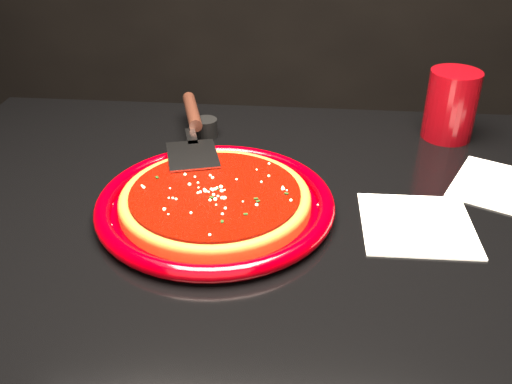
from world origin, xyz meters
TOP-DOWN VIEW (x-y plane):
  - table at (0.00, 0.00)m, footprint 1.20×0.80m
  - plate at (-0.06, -0.03)m, footprint 0.40×0.40m
  - pizza_crust at (-0.06, -0.03)m, footprint 0.32×0.32m
  - pizza_crust_rim at (-0.06, -0.03)m, footprint 0.32×0.32m
  - pizza_sauce at (-0.06, -0.03)m, footprint 0.28×0.28m
  - parmesan_dusting at (-0.06, -0.03)m, footprint 0.25×0.25m
  - basil_flecks at (-0.06, -0.03)m, footprint 0.23×0.23m
  - pizza_server at (-0.13, 0.17)m, footprint 0.20×0.37m
  - cup at (0.34, 0.28)m, footprint 0.12×0.12m
  - napkin_a at (0.24, -0.04)m, footprint 0.17×0.17m
  - napkin_b at (0.40, 0.09)m, footprint 0.21×0.21m
  - ramekin at (-0.12, 0.24)m, footprint 0.06×0.06m

SIDE VIEW (x-z plane):
  - table at x=0.00m, z-range 0.00..0.75m
  - napkin_a at x=0.24m, z-range 0.75..0.75m
  - napkin_b at x=0.40m, z-range 0.75..0.75m
  - plate at x=-0.06m, z-range 0.75..0.78m
  - ramekin at x=-0.12m, z-range 0.75..0.79m
  - pizza_crust at x=-0.06m, z-range 0.76..0.78m
  - pizza_crust_rim at x=-0.06m, z-range 0.77..0.78m
  - pizza_sauce at x=-0.06m, z-range 0.78..0.79m
  - basil_flecks at x=-0.06m, z-range 0.79..0.79m
  - parmesan_dusting at x=-0.06m, z-range 0.78..0.79m
  - pizza_server at x=-0.13m, z-range 0.78..0.81m
  - cup at x=0.34m, z-range 0.75..0.88m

